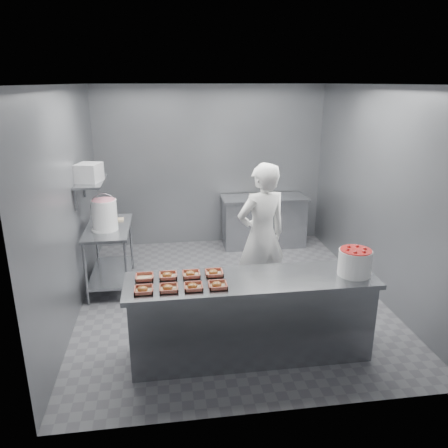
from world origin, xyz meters
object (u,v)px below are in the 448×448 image
(tray_1, at_px, (168,288))
(back_counter, at_px, (264,221))
(tray_5, at_px, (168,275))
(prep_table, at_px, (110,247))
(tray_3, at_px, (217,285))
(tray_0, at_px, (143,290))
(worker, at_px, (262,236))
(tray_7, at_px, (214,273))
(strawberry_tub, at_px, (355,261))
(tray_6, at_px, (191,274))
(tray_2, at_px, (193,286))
(service_counter, at_px, (251,317))
(appliance, at_px, (89,173))
(tray_4, at_px, (145,277))
(glaze_bucket, at_px, (105,214))

(tray_1, bearing_deg, back_counter, 62.70)
(tray_5, bearing_deg, prep_table, 113.84)
(tray_3, relative_size, tray_5, 1.00)
(tray_0, bearing_deg, worker, 41.13)
(tray_0, xyz_separation_m, tray_7, (0.72, 0.29, 0.00))
(strawberry_tub, bearing_deg, worker, 121.13)
(tray_3, height_order, tray_6, same)
(tray_2, distance_m, strawberry_tub, 1.70)
(tray_7, bearing_deg, prep_table, 125.30)
(service_counter, distance_m, tray_7, 0.62)
(worker, bearing_deg, appliance, -36.04)
(prep_table, relative_size, tray_2, 6.40)
(tray_7, bearing_deg, strawberry_tub, -8.16)
(tray_5, bearing_deg, tray_1, -90.00)
(back_counter, height_order, tray_2, tray_2)
(tray_7, distance_m, appliance, 2.37)
(tray_0, distance_m, tray_4, 0.29)
(service_counter, relative_size, prep_table, 2.17)
(back_counter, xyz_separation_m, appliance, (-2.72, -1.38, 1.23))
(tray_3, bearing_deg, appliance, 125.72)
(tray_2, relative_size, tray_6, 1.00)
(tray_5, xyz_separation_m, tray_7, (0.48, 0.00, 0.00))
(tray_1, relative_size, tray_5, 1.00)
(back_counter, distance_m, tray_1, 3.85)
(tray_2, relative_size, appliance, 0.58)
(tray_5, height_order, glaze_bucket, glaze_bucket)
(tray_1, relative_size, strawberry_tub, 0.55)
(tray_6, bearing_deg, tray_1, -129.32)
(tray_6, relative_size, strawberry_tub, 0.55)
(tray_0, height_order, tray_2, same)
(prep_table, distance_m, tray_6, 2.11)
(worker, relative_size, glaze_bucket, 3.70)
(tray_1, bearing_deg, tray_2, 0.00)
(worker, xyz_separation_m, glaze_bucket, (-2.02, 0.68, 0.17))
(prep_table, height_order, tray_2, tray_2)
(glaze_bucket, relative_size, appliance, 1.58)
(prep_table, relative_size, worker, 0.63)
(worker, bearing_deg, tray_6, 27.76)
(prep_table, height_order, tray_4, tray_4)
(tray_1, height_order, tray_2, same)
(tray_5, height_order, appliance, appliance)
(service_counter, height_order, glaze_bucket, glaze_bucket)
(tray_4, bearing_deg, worker, 33.96)
(tray_5, bearing_deg, tray_7, 0.00)
(service_counter, height_order, back_counter, same)
(worker, bearing_deg, tray_7, 35.74)
(back_counter, relative_size, tray_1, 8.01)
(tray_0, xyz_separation_m, glaze_bucket, (-0.57, 1.95, 0.20))
(strawberry_tub, xyz_separation_m, glaze_bucket, (-2.74, 1.87, 0.07))
(tray_2, xyz_separation_m, tray_3, (0.24, 0.00, 0.00))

